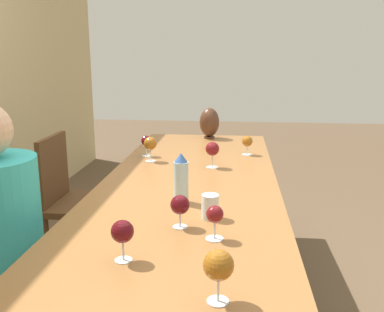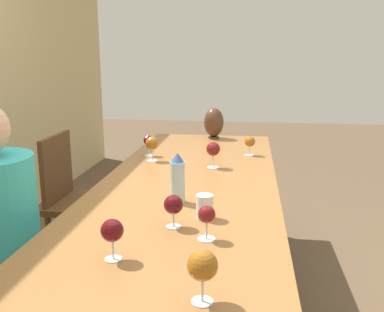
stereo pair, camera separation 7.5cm
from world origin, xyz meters
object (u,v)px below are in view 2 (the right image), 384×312
(water_bottle, at_px, (177,179))
(vase, at_px, (214,123))
(wine_glass_1, at_px, (149,141))
(wine_glass_6, at_px, (213,150))
(wine_glass_2, at_px, (173,205))
(wine_glass_5, at_px, (152,144))
(wine_glass_4, at_px, (207,216))
(chair_far, at_px, (78,197))
(wine_glass_0, at_px, (203,266))
(wine_glass_7, at_px, (112,231))
(water_tumbler, at_px, (205,207))
(wine_glass_3, at_px, (250,142))

(water_bottle, xyz_separation_m, vase, (1.48, -0.03, 0.01))
(wine_glass_1, relative_size, wine_glass_6, 0.89)
(wine_glass_2, distance_m, wine_glass_5, 1.04)
(wine_glass_1, xyz_separation_m, wine_glass_4, (-1.21, -0.50, -0.01))
(wine_glass_4, bearing_deg, wine_glass_6, 3.72)
(water_bottle, xyz_separation_m, wine_glass_2, (-0.27, -0.03, -0.02))
(vase, bearing_deg, chair_far, 132.77)
(wine_glass_5, bearing_deg, wine_glass_4, -157.71)
(vase, height_order, wine_glass_2, vase)
(wine_glass_2, bearing_deg, wine_glass_6, -4.58)
(wine_glass_0, height_order, wine_glass_6, wine_glass_6)
(water_bottle, distance_m, vase, 1.48)
(wine_glass_7, bearing_deg, water_bottle, -11.24)
(wine_glass_4, xyz_separation_m, chair_far, (1.10, 0.94, -0.35))
(wine_glass_5, relative_size, wine_glass_7, 1.12)
(vase, xyz_separation_m, wine_glass_5, (-0.77, 0.31, -0.01))
(water_tumbler, xyz_separation_m, wine_glass_4, (-0.20, -0.03, 0.04))
(wine_glass_3, distance_m, wine_glass_7, 1.56)
(water_tumbler, height_order, wine_glass_3, wine_glass_3)
(wine_glass_4, relative_size, wine_glass_5, 0.82)
(wine_glass_6, bearing_deg, wine_glass_2, 175.42)
(water_bottle, height_order, wine_glass_6, water_bottle)
(water_tumbler, distance_m, wine_glass_2, 0.15)
(wine_glass_4, bearing_deg, wine_glass_3, -6.16)
(vase, bearing_deg, wine_glass_1, 150.42)
(vase, relative_size, wine_glass_1, 1.78)
(wine_glass_4, bearing_deg, wine_glass_0, -175.73)
(vase, relative_size, wine_glass_7, 1.75)
(water_bottle, height_order, water_tumbler, water_bottle)
(water_bottle, distance_m, wine_glass_3, 1.00)
(water_tumbler, height_order, wine_glass_4, wine_glass_4)
(water_tumbler, xyz_separation_m, wine_glass_2, (-0.10, 0.11, 0.04))
(water_bottle, xyz_separation_m, wine_glass_1, (0.85, 0.33, -0.01))
(wine_glass_1, height_order, wine_glass_3, wine_glass_1)
(vase, height_order, chair_far, vase)
(wine_glass_2, xyz_separation_m, wine_glass_4, (-0.09, -0.13, 0.00))
(wine_glass_1, xyz_separation_m, wine_glass_7, (-1.41, -0.22, 0.00))
(wine_glass_5, height_order, chair_far, wine_glass_5)
(water_bottle, distance_m, water_tumbler, 0.23)
(wine_glass_6, bearing_deg, wine_glass_0, -176.12)
(vase, bearing_deg, wine_glass_2, -179.96)
(water_tumbler, bearing_deg, wine_glass_7, 147.10)
(water_bottle, xyz_separation_m, wine_glass_3, (0.95, -0.31, -0.02))
(wine_glass_2, height_order, wine_glass_7, wine_glass_7)
(wine_glass_6, distance_m, wine_glass_7, 1.19)
(wine_glass_3, xyz_separation_m, wine_glass_4, (-1.32, 0.14, 0.00))
(water_tumbler, distance_m, wine_glass_7, 0.46)
(water_bottle, height_order, vase, vase)
(water_bottle, relative_size, wine_glass_6, 1.50)
(water_bottle, xyz_separation_m, wine_glass_4, (-0.37, -0.17, -0.02))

